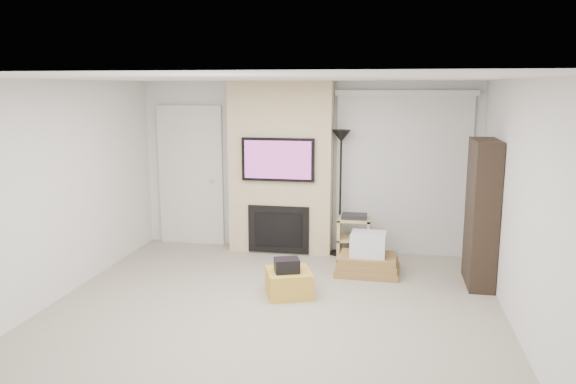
% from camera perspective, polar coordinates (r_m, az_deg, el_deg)
% --- Properties ---
extents(floor, '(5.00, 5.50, 0.00)m').
position_cam_1_polar(floor, '(6.07, -2.10, -12.83)').
color(floor, '#A19886').
rests_on(floor, ground).
extents(ceiling, '(5.00, 5.50, 0.00)m').
position_cam_1_polar(ceiling, '(5.57, -2.28, 11.47)').
color(ceiling, white).
rests_on(ceiling, wall_back).
extents(wall_back, '(5.00, 0.00, 2.50)m').
position_cam_1_polar(wall_back, '(8.36, 1.92, 2.61)').
color(wall_back, silver).
rests_on(wall_back, ground).
extents(wall_front, '(5.00, 0.00, 2.50)m').
position_cam_1_polar(wall_front, '(3.17, -13.26, -11.30)').
color(wall_front, silver).
rests_on(wall_front, ground).
extents(wall_left, '(0.00, 5.50, 2.50)m').
position_cam_1_polar(wall_left, '(6.69, -23.58, -0.32)').
color(wall_left, silver).
rests_on(wall_left, ground).
extents(wall_right, '(0.00, 5.50, 2.50)m').
position_cam_1_polar(wall_right, '(5.71, 23.16, -2.05)').
color(wall_right, silver).
rests_on(wall_right, ground).
extents(hvac_vent, '(0.35, 0.18, 0.01)m').
position_cam_1_polar(hvac_vent, '(6.29, 2.99, 11.35)').
color(hvac_vent, silver).
rests_on(hvac_vent, ceiling).
extents(ottoman, '(0.64, 0.64, 0.30)m').
position_cam_1_polar(ottoman, '(6.68, 0.09, -9.22)').
color(ottoman, gold).
rests_on(ottoman, floor).
extents(black_bag, '(0.34, 0.30, 0.16)m').
position_cam_1_polar(black_bag, '(6.56, -0.12, -7.46)').
color(black_bag, black).
rests_on(black_bag, ottoman).
extents(fireplace_wall, '(1.50, 0.47, 2.50)m').
position_cam_1_polar(fireplace_wall, '(8.21, -0.71, 2.38)').
color(fireplace_wall, beige).
rests_on(fireplace_wall, floor).
extents(entry_door, '(1.02, 0.11, 2.14)m').
position_cam_1_polar(entry_door, '(8.80, -9.80, 1.58)').
color(entry_door, silver).
rests_on(entry_door, floor).
extents(vertical_blinds, '(1.98, 0.10, 2.37)m').
position_cam_1_polar(vertical_blinds, '(8.22, 11.58, 2.42)').
color(vertical_blinds, silver).
rests_on(vertical_blinds, floor).
extents(floor_lamp, '(0.27, 0.27, 1.82)m').
position_cam_1_polar(floor_lamp, '(8.03, 5.40, 3.55)').
color(floor_lamp, black).
rests_on(floor_lamp, floor).
extents(av_stand, '(0.45, 0.38, 0.66)m').
position_cam_1_polar(av_stand, '(8.00, 6.72, -4.44)').
color(av_stand, '#D8BF80').
rests_on(av_stand, floor).
extents(box_stack, '(0.84, 0.64, 0.55)m').
position_cam_1_polar(box_stack, '(7.47, 8.11, -6.67)').
color(box_stack, olive).
rests_on(box_stack, floor).
extents(bookshelf, '(0.30, 0.80, 1.80)m').
position_cam_1_polar(bookshelf, '(7.24, 19.08, -2.05)').
color(bookshelf, black).
rests_on(bookshelf, floor).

